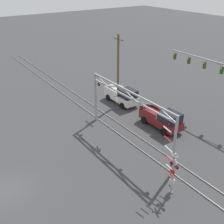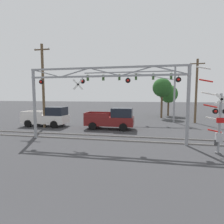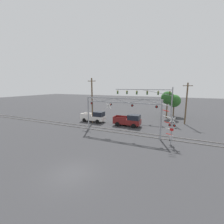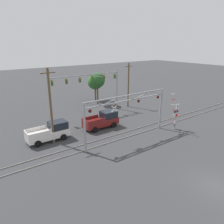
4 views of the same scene
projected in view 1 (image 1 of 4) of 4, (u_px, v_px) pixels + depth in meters
name	position (u px, v px, depth m)	size (l,w,h in m)	color
ground_plane	(7.00, 191.00, 22.68)	(200.00, 200.00, 0.00)	#38383A
rail_track_near	(130.00, 142.00, 29.06)	(80.00, 0.08, 0.10)	gray
rail_track_far	(141.00, 138.00, 29.79)	(80.00, 0.08, 0.10)	gray
crossing_gantry	(129.00, 108.00, 27.11)	(12.54, 0.28, 5.86)	gray
crossing_signal_mast	(172.00, 173.00, 21.71)	(1.90, 0.35, 5.47)	gray
pickup_truck_lead	(163.00, 119.00, 31.33)	(5.25, 2.26, 2.32)	maroon
pickup_truck_following	(123.00, 96.00, 37.21)	(5.28, 2.26, 2.32)	silver
utility_pole_left	(118.00, 70.00, 35.11)	(1.80, 0.28, 9.28)	brown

